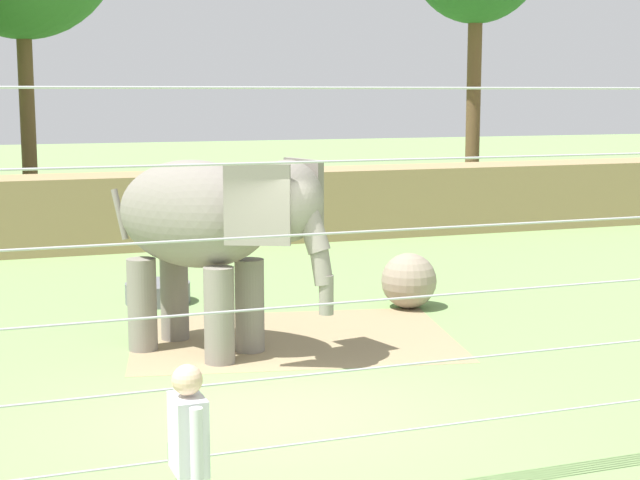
{
  "coord_description": "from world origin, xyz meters",
  "views": [
    {
      "loc": [
        -3.03,
        -10.07,
        3.55
      ],
      "look_at": [
        1.78,
        3.22,
        1.4
      ],
      "focal_mm": 54.52,
      "sensor_mm": 36.0,
      "label": 1
    }
  ],
  "objects_px": {
    "enrichment_ball": "(409,281)",
    "zookeeper": "(189,466)",
    "elephant": "(211,224)",
    "water_tub": "(158,292)"
  },
  "relations": [
    {
      "from": "enrichment_ball",
      "to": "water_tub",
      "type": "distance_m",
      "value": 4.27
    },
    {
      "from": "zookeeper",
      "to": "elephant",
      "type": "bearing_deg",
      "value": 74.98
    },
    {
      "from": "enrichment_ball",
      "to": "zookeeper",
      "type": "xyz_separation_m",
      "value": [
        -5.4,
        -7.88,
        0.46
      ]
    },
    {
      "from": "elephant",
      "to": "zookeeper",
      "type": "xyz_separation_m",
      "value": [
        -1.67,
        -6.22,
        -0.87
      ]
    },
    {
      "from": "zookeeper",
      "to": "water_tub",
      "type": "distance_m",
      "value": 9.85
    },
    {
      "from": "elephant",
      "to": "enrichment_ball",
      "type": "bearing_deg",
      "value": 23.92
    },
    {
      "from": "elephant",
      "to": "water_tub",
      "type": "xyz_separation_m",
      "value": [
        -0.12,
        3.48,
        -1.61
      ]
    },
    {
      "from": "enrichment_ball",
      "to": "water_tub",
      "type": "relative_size",
      "value": 0.84
    },
    {
      "from": "water_tub",
      "to": "elephant",
      "type": "bearing_deg",
      "value": -88.1
    },
    {
      "from": "enrichment_ball",
      "to": "zookeeper",
      "type": "bearing_deg",
      "value": -124.46
    }
  ]
}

